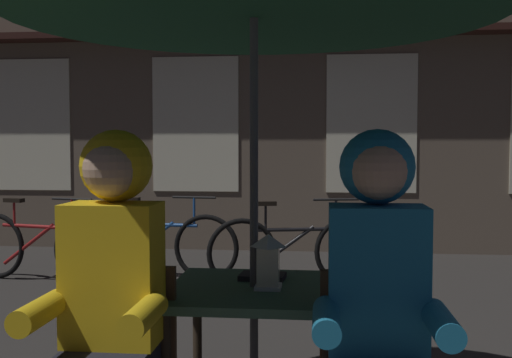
# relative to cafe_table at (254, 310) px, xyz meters

# --- Properties ---
(cafe_table) EXTENTS (0.72, 0.72, 0.74)m
(cafe_table) POSITION_rel_cafe_table_xyz_m (0.00, 0.00, 0.00)
(cafe_table) COLOR #42664C
(cafe_table) RESTS_ON ground_plane
(lantern) EXTENTS (0.11, 0.11, 0.23)m
(lantern) POSITION_rel_cafe_table_xyz_m (0.06, -0.04, 0.22)
(lantern) COLOR white
(lantern) RESTS_ON cafe_table
(person_left_hooded) EXTENTS (0.45, 0.56, 1.40)m
(person_left_hooded) POSITION_rel_cafe_table_xyz_m (-0.48, -0.43, 0.21)
(person_left_hooded) COLOR black
(person_left_hooded) RESTS_ON ground_plane
(person_right_hooded) EXTENTS (0.45, 0.56, 1.40)m
(person_right_hooded) POSITION_rel_cafe_table_xyz_m (0.48, -0.43, 0.21)
(person_right_hooded) COLOR black
(person_right_hooded) RESTS_ON ground_plane
(shopfront_building) EXTENTS (10.00, 0.93, 6.20)m
(shopfront_building) POSITION_rel_cafe_table_xyz_m (-0.19, 5.40, 2.45)
(shopfront_building) COLOR #6B5B4C
(shopfront_building) RESTS_ON ground_plane
(bicycle_nearest) EXTENTS (1.65, 0.42, 0.84)m
(bicycle_nearest) POSITION_rel_cafe_table_xyz_m (-2.46, 3.12, -0.29)
(bicycle_nearest) COLOR black
(bicycle_nearest) RESTS_ON ground_plane
(bicycle_second) EXTENTS (1.68, 0.20, 0.84)m
(bicycle_second) POSITION_rel_cafe_table_xyz_m (-1.34, 3.38, -0.29)
(bicycle_second) COLOR black
(bicycle_second) RESTS_ON ground_plane
(bicycle_third) EXTENTS (1.65, 0.41, 0.84)m
(bicycle_third) POSITION_rel_cafe_table_xyz_m (0.05, 3.17, -0.29)
(bicycle_third) COLOR black
(bicycle_third) RESTS_ON ground_plane
(book) EXTENTS (0.21, 0.16, 0.02)m
(book) POSITION_rel_cafe_table_xyz_m (0.02, 0.14, 0.11)
(book) COLOR black
(book) RESTS_ON cafe_table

